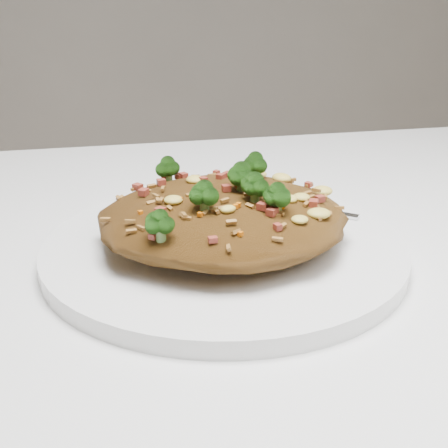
{
  "coord_description": "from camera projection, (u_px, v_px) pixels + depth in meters",
  "views": [
    {
      "loc": [
        -0.16,
        -0.41,
        0.97
      ],
      "look_at": [
        -0.06,
        0.03,
        0.78
      ],
      "focal_mm": 50.0,
      "sensor_mm": 36.0,
      "label": 1
    }
  ],
  "objects": [
    {
      "name": "dining_table",
      "position": [
        305.0,
        364.0,
        0.52
      ],
      "size": [
        1.2,
        0.8,
        0.75
      ],
      "color": "white",
      "rests_on": "ground"
    },
    {
      "name": "plate",
      "position": [
        224.0,
        249.0,
        0.5
      ],
      "size": [
        0.29,
        0.29,
        0.01
      ],
      "primitive_type": "cylinder",
      "color": "white",
      "rests_on": "dining_table"
    },
    {
      "name": "fried_rice",
      "position": [
        224.0,
        209.0,
        0.49
      ],
      "size": [
        0.2,
        0.18,
        0.06
      ],
      "color": "brown",
      "rests_on": "plate"
    },
    {
      "name": "fork",
      "position": [
        280.0,
        204.0,
        0.57
      ],
      "size": [
        0.14,
        0.11,
        0.0
      ],
      "rotation": [
        0.0,
        0.0,
        -0.67
      ],
      "color": "silver",
      "rests_on": "plate"
    }
  ]
}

